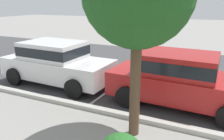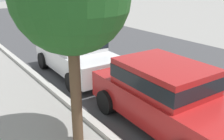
{
  "view_description": "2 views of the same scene",
  "coord_description": "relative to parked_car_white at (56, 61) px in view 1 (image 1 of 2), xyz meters",
  "views": [
    {
      "loc": [
        -0.56,
        -2.1,
        2.94
      ],
      "look_at": [
        -3.51,
        4.3,
        0.8
      ],
      "focal_mm": 36.18,
      "sensor_mm": 36.0,
      "label": 1
    },
    {
      "loc": [
        2.27,
        0.1,
        3.4
      ],
      "look_at": [
        -3.51,
        4.3,
        0.8
      ],
      "focal_mm": 40.75,
      "sensor_mm": 36.0,
      "label": 2
    }
  ],
  "objects": [
    {
      "name": "parked_car_red",
      "position": [
        4.39,
        0.0,
        0.0
      ],
      "size": [
        4.16,
        2.05,
        1.56
      ],
      "color": "#B21E1E",
      "rests_on": "ground"
    },
    {
      "name": "parked_car_white",
      "position": [
        0.0,
        0.0,
        0.0
      ],
      "size": [
        4.16,
        2.05,
        1.56
      ],
      "color": "silver",
      "rests_on": "ground"
    }
  ]
}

